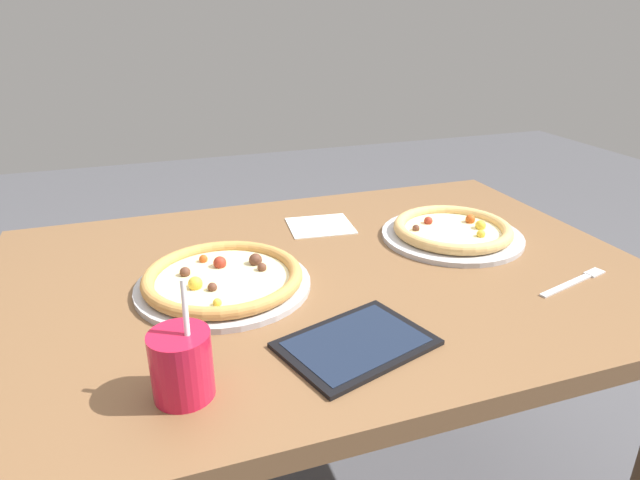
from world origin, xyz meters
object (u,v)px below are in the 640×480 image
Objects in this scene: fork at (576,281)px; tablet at (356,344)px; pizza_near at (223,279)px; pizza_far at (452,231)px; drink_cup_colored at (182,365)px.

fork is 0.52m from tablet.
tablet is at bearing -58.19° from pizza_near.
drink_cup_colored is at bearing -150.62° from pizza_far.
pizza_far is at bearing 7.25° from pizza_near.
pizza_near is 1.74× the size of fork.
fork is (0.79, 0.10, -0.05)m from drink_cup_colored.
fork is at bearing 6.99° from drink_cup_colored.
tablet is at bearing -172.80° from fork.
pizza_near is 0.57m from pizza_far.
pizza_near is 1.24× the size of tablet.
pizza_far is 1.21× the size of tablet.
tablet is (0.28, 0.03, -0.05)m from drink_cup_colored.
pizza_far is at bearing 112.06° from fork.
pizza_near reaches higher than pizza_far.
pizza_far reaches higher than fork.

